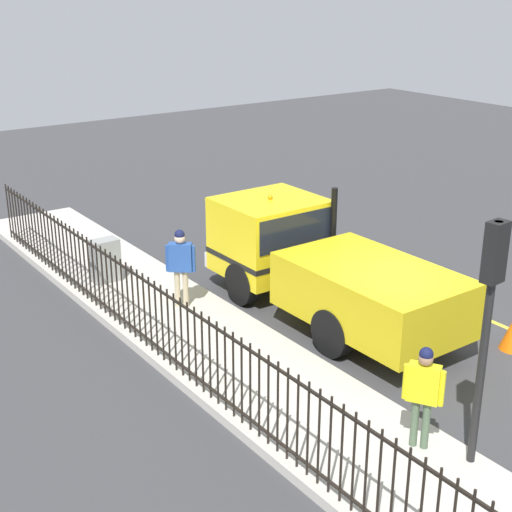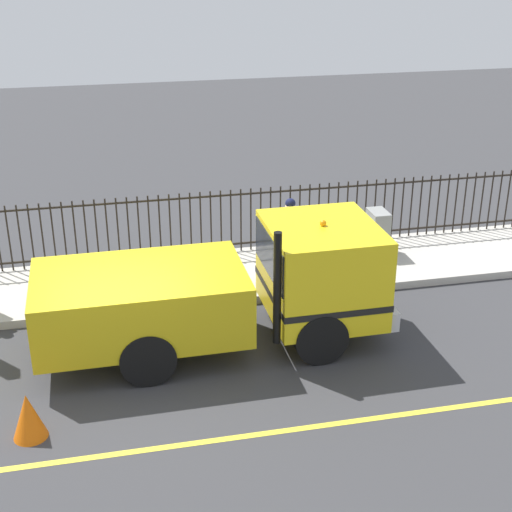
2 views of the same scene
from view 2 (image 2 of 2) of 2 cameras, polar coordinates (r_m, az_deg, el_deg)
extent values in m
plane|color=#38383A|center=(13.40, -9.89, -8.29)|extent=(53.70, 53.70, 0.00)
cube|color=#B7B2A8|center=(16.07, -10.57, -2.29)|extent=(2.58, 24.41, 0.17)
cube|color=yellow|center=(11.40, -9.13, -14.61)|extent=(0.12, 21.97, 0.01)
cube|color=yellow|center=(13.64, 5.05, -1.02)|extent=(2.22, 1.98, 1.71)
cube|color=black|center=(13.49, 5.10, 0.44)|extent=(2.04, 2.02, 0.75)
cube|color=gold|center=(13.21, -8.87, -3.52)|extent=(2.23, 3.70, 1.12)
cube|color=silver|center=(14.29, 9.02, -3.18)|extent=(2.10, 0.21, 0.36)
cube|color=black|center=(13.80, 4.99, -2.44)|extent=(2.24, 2.00, 0.12)
cylinder|color=black|center=(14.78, 2.69, -2.59)|extent=(0.31, 0.96, 0.96)
cylinder|color=black|center=(13.12, 4.98, -6.29)|extent=(0.31, 0.96, 0.96)
cylinder|color=black|center=(14.34, -9.06, -3.76)|extent=(0.31, 0.96, 0.96)
cylinder|color=black|center=(12.62, -8.33, -7.78)|extent=(0.31, 0.96, 0.96)
sphere|color=orange|center=(13.29, 5.18, 2.53)|extent=(0.12, 0.12, 0.12)
cylinder|color=black|center=(12.46, 1.65, -2.55)|extent=(0.14, 0.14, 2.05)
cube|color=#264C99|center=(15.73, 2.63, 2.35)|extent=(0.52, 0.48, 0.61)
sphere|color=beige|center=(15.58, 2.66, 3.79)|extent=(0.23, 0.23, 0.23)
sphere|color=#14193F|center=(15.55, 2.66, 4.07)|extent=(0.22, 0.22, 0.22)
cylinder|color=tan|center=(16.07, 2.71, 0.06)|extent=(0.12, 0.12, 0.82)
cylinder|color=tan|center=(15.93, 2.46, -0.17)|extent=(0.12, 0.12, 0.82)
cylinder|color=#264C99|center=(15.97, 3.02, 2.57)|extent=(0.09, 0.09, 0.58)
cylinder|color=#264C99|center=(15.50, 2.22, 1.91)|extent=(0.09, 0.09, 0.58)
cylinder|color=black|center=(19.47, 18.78, 4.16)|extent=(0.04, 0.04, 1.51)
cylinder|color=black|center=(19.36, 18.19, 4.12)|extent=(0.04, 0.04, 1.51)
cylinder|color=black|center=(19.24, 17.58, 4.09)|extent=(0.04, 0.04, 1.51)
cylinder|color=black|center=(19.13, 16.98, 4.05)|extent=(0.04, 0.04, 1.51)
cylinder|color=black|center=(19.02, 16.36, 4.01)|extent=(0.04, 0.04, 1.51)
cylinder|color=black|center=(18.91, 15.73, 3.97)|extent=(0.04, 0.04, 1.51)
cylinder|color=black|center=(18.80, 15.10, 3.93)|extent=(0.04, 0.04, 1.51)
cylinder|color=black|center=(18.70, 14.47, 3.89)|extent=(0.04, 0.04, 1.51)
cylinder|color=black|center=(18.60, 13.82, 3.85)|extent=(0.04, 0.04, 1.51)
cylinder|color=black|center=(18.50, 13.17, 3.81)|extent=(0.04, 0.04, 1.51)
cylinder|color=black|center=(18.40, 12.51, 3.77)|extent=(0.04, 0.04, 1.51)
cylinder|color=black|center=(18.31, 11.85, 3.72)|extent=(0.04, 0.04, 1.51)
cylinder|color=black|center=(18.21, 11.17, 3.68)|extent=(0.04, 0.04, 1.51)
cylinder|color=black|center=(18.12, 10.49, 3.63)|extent=(0.04, 0.04, 1.51)
cylinder|color=black|center=(18.04, 9.81, 3.59)|extent=(0.04, 0.04, 1.51)
cylinder|color=black|center=(17.95, 9.12, 3.54)|extent=(0.04, 0.04, 1.51)
cylinder|color=black|center=(17.87, 8.42, 3.49)|extent=(0.04, 0.04, 1.51)
cylinder|color=black|center=(17.79, 7.71, 3.44)|extent=(0.04, 0.04, 1.51)
cylinder|color=black|center=(17.72, 7.00, 3.39)|extent=(0.04, 0.04, 1.51)
cylinder|color=black|center=(17.64, 6.29, 3.34)|extent=(0.04, 0.04, 1.51)
cylinder|color=black|center=(17.57, 5.57, 3.28)|extent=(0.04, 0.04, 1.51)
cylinder|color=black|center=(17.51, 4.84, 3.23)|extent=(0.04, 0.04, 1.51)
cylinder|color=black|center=(17.44, 4.10, 3.17)|extent=(0.04, 0.04, 1.51)
cylinder|color=black|center=(17.38, 3.37, 3.12)|extent=(0.04, 0.04, 1.51)
cylinder|color=black|center=(17.32, 2.62, 3.06)|extent=(0.04, 0.04, 1.51)
cylinder|color=black|center=(17.26, 1.87, 3.00)|extent=(0.04, 0.04, 1.51)
cylinder|color=black|center=(17.21, 1.12, 2.95)|extent=(0.04, 0.04, 1.51)
cylinder|color=black|center=(17.16, 0.36, 2.89)|extent=(0.04, 0.04, 1.51)
cylinder|color=black|center=(17.11, -0.40, 2.83)|extent=(0.04, 0.04, 1.51)
cylinder|color=black|center=(17.07, -1.17, 2.77)|extent=(0.04, 0.04, 1.51)
cylinder|color=black|center=(17.03, -1.94, 2.70)|extent=(0.04, 0.04, 1.51)
cylinder|color=black|center=(16.99, -2.71, 2.64)|extent=(0.04, 0.04, 1.51)
cylinder|color=black|center=(16.95, -3.49, 2.58)|extent=(0.04, 0.04, 1.51)
cylinder|color=black|center=(16.92, -4.26, 2.52)|extent=(0.04, 0.04, 1.51)
cylinder|color=black|center=(16.89, -5.05, 2.45)|extent=(0.04, 0.04, 1.51)
cylinder|color=black|center=(16.87, -5.83, 2.39)|extent=(0.04, 0.04, 1.51)
cylinder|color=black|center=(16.85, -6.62, 2.32)|extent=(0.04, 0.04, 1.51)
cylinder|color=black|center=(16.83, -7.41, 2.25)|extent=(0.04, 0.04, 1.51)
cylinder|color=black|center=(16.81, -8.20, 2.19)|extent=(0.04, 0.04, 1.51)
cylinder|color=black|center=(16.80, -8.99, 2.12)|extent=(0.04, 0.04, 1.51)
cylinder|color=black|center=(16.79, -9.78, 2.05)|extent=(0.04, 0.04, 1.51)
cylinder|color=black|center=(16.78, -10.57, 1.98)|extent=(0.04, 0.04, 1.51)
cylinder|color=black|center=(16.78, -11.37, 1.91)|extent=(0.04, 0.04, 1.51)
cylinder|color=black|center=(16.78, -12.16, 1.84)|extent=(0.04, 0.04, 1.51)
cylinder|color=black|center=(16.79, -12.95, 1.77)|extent=(0.04, 0.04, 1.51)
cylinder|color=black|center=(16.79, -13.75, 1.70)|extent=(0.04, 0.04, 1.51)
cylinder|color=black|center=(16.80, -14.54, 1.63)|extent=(0.04, 0.04, 1.51)
cylinder|color=black|center=(16.82, -15.33, 1.56)|extent=(0.04, 0.04, 1.51)
cylinder|color=black|center=(16.83, -16.12, 1.49)|extent=(0.04, 0.04, 1.51)
cylinder|color=black|center=(16.85, -16.90, 1.42)|extent=(0.04, 0.04, 1.51)
cylinder|color=black|center=(16.88, -17.69, 1.35)|extent=(0.04, 0.04, 1.51)
cylinder|color=black|center=(16.90, -18.47, 1.28)|extent=(0.04, 0.04, 1.51)
cube|color=black|center=(16.56, -11.14, 3.98)|extent=(0.04, 20.75, 0.04)
cube|color=black|center=(17.00, -10.82, 0.15)|extent=(0.04, 20.75, 0.04)
cube|color=gray|center=(17.28, 9.32, 1.84)|extent=(0.64, 0.40, 1.02)
cone|color=orange|center=(11.83, -17.12, -11.69)|extent=(0.52, 0.52, 0.74)
camera|label=1|loc=(23.19, -37.68, 18.55)|focal=52.10mm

